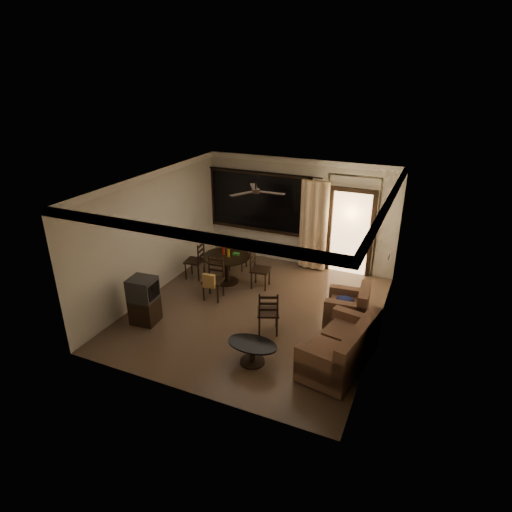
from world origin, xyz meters
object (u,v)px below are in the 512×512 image
at_px(tv_cabinet, 144,300).
at_px(armchair, 349,309).
at_px(dining_table, 227,261).
at_px(dining_chair_east, 260,276).
at_px(dining_chair_north, 238,259).
at_px(sofa, 342,350).
at_px(side_chair, 268,320).
at_px(coffee_table, 252,350).
at_px(dining_chair_west, 195,267).
at_px(dining_chair_south, 213,286).

bearing_deg(tv_cabinet, armchair, 17.36).
xyz_separation_m(dining_table, armchair, (3.12, -0.66, -0.22)).
distance_m(dining_chair_east, tv_cabinet, 2.83).
bearing_deg(dining_chair_north, sofa, 133.42).
height_order(dining_chair_north, armchair, dining_chair_north).
height_order(dining_chair_north, side_chair, dining_chair_north).
bearing_deg(dining_chair_east, sofa, -137.74).
bearing_deg(tv_cabinet, coffee_table, -12.90).
xyz_separation_m(dining_chair_west, sofa, (4.14, -1.99, 0.07)).
bearing_deg(sofa, tv_cabinet, -166.99).
relative_size(dining_chair_west, side_chair, 1.00).
distance_m(dining_chair_east, side_chair, 1.93).
xyz_separation_m(dining_chair_east, armchair, (2.29, -0.76, 0.06)).
height_order(dining_chair_east, sofa, dining_chair_east).
relative_size(armchair, side_chair, 0.94).
xyz_separation_m(dining_chair_west, armchair, (3.95, -0.57, 0.06)).
relative_size(dining_table, sofa, 0.64).
xyz_separation_m(dining_chair_east, coffee_table, (1.01, -2.70, -0.02)).
relative_size(dining_chair_north, coffee_table, 1.04).
bearing_deg(armchair, side_chair, -150.59).
xyz_separation_m(armchair, side_chair, (-1.38, -0.95, -0.06)).
relative_size(dining_chair_north, tv_cabinet, 0.96).
bearing_deg(coffee_table, dining_chair_south, 134.95).
bearing_deg(dining_chair_south, sofa, -27.41).
xyz_separation_m(dining_table, dining_chair_east, (0.83, 0.09, -0.27)).
bearing_deg(coffee_table, side_chair, 96.09).
bearing_deg(sofa, dining_chair_north, 150.30).
bearing_deg(dining_chair_north, dining_chair_west, 43.24).
bearing_deg(dining_chair_north, tv_cabinet, 72.01).
height_order(dining_chair_north, sofa, dining_chair_north).
height_order(dining_chair_west, armchair, dining_chair_west).
height_order(dining_table, tv_cabinet, tv_cabinet).
relative_size(dining_chair_east, sofa, 0.54).
distance_m(dining_chair_north, sofa, 4.44).
height_order(dining_chair_west, dining_chair_north, same).
bearing_deg(dining_table, dining_chair_south, -83.68).
xyz_separation_m(dining_chair_south, armchair, (3.03, 0.19, 0.04)).
bearing_deg(side_chair, dining_chair_north, -75.56).
bearing_deg(dining_chair_north, dining_chair_south, 90.00).
bearing_deg(dining_table, dining_chair_west, -173.48).
relative_size(dining_chair_east, dining_chair_south, 1.00).
bearing_deg(tv_cabinet, dining_chair_north, 73.13).
relative_size(dining_chair_north, sofa, 0.54).
distance_m(sofa, armchair, 1.43).
relative_size(dining_chair_west, dining_chair_east, 1.00).
relative_size(dining_chair_north, side_chair, 1.00).
bearing_deg(dining_chair_east, tv_cabinet, 140.38).
xyz_separation_m(dining_chair_west, coffee_table, (2.68, -2.51, -0.02)).
relative_size(tv_cabinet, coffee_table, 1.08).
xyz_separation_m(dining_chair_west, dining_chair_north, (0.74, 0.88, 0.00)).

